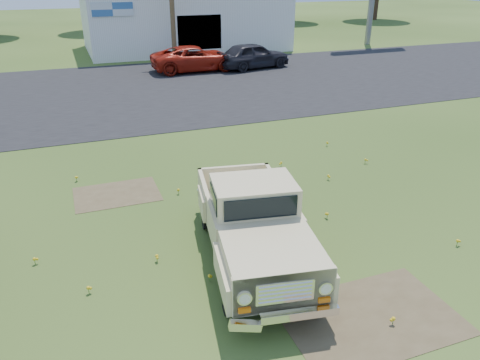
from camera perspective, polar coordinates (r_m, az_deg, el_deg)
ground at (r=10.27m, az=-1.11°, el=-8.09°), size 140.00×140.00×0.00m
asphalt_lot at (r=23.99m, az=-13.42°, el=10.50°), size 90.00×14.00×0.02m
dirt_patch_a at (r=8.73m, az=15.63°, el=-15.88°), size 3.00×2.00×0.01m
dirt_patch_b at (r=12.94m, az=-14.78°, el=-1.68°), size 2.20×1.60×0.01m
commercial_building at (r=36.42m, az=-6.81°, el=18.92°), size 14.20×8.20×4.15m
vintage_pickup_truck at (r=9.40m, az=1.65°, el=-5.09°), size 2.69×5.15×1.78m
red_pickup at (r=28.16m, az=-5.46°, el=14.51°), size 5.12×2.42×1.41m
dark_sedan at (r=28.77m, az=1.62°, el=14.92°), size 4.68×2.56×1.51m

